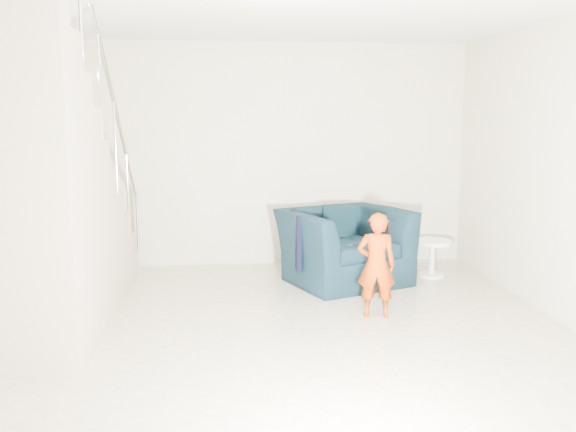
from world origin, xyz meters
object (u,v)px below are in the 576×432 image
(toddler, at_px, (376,265))
(side_table, at_px, (432,252))
(armchair, at_px, (345,246))
(staircase, at_px, (42,221))

(toddler, bearing_deg, side_table, -117.03)
(side_table, bearing_deg, toddler, -126.59)
(armchair, bearing_deg, toddler, -109.41)
(side_table, xyz_separation_m, staircase, (-3.88, -1.37, 0.66))
(toddler, relative_size, staircase, 0.27)
(armchair, height_order, toddler, toddler)
(side_table, height_order, staircase, staircase)
(side_table, bearing_deg, armchair, -173.17)
(side_table, distance_m, staircase, 4.17)
(toddler, xyz_separation_m, staircase, (-2.90, -0.05, 0.46))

